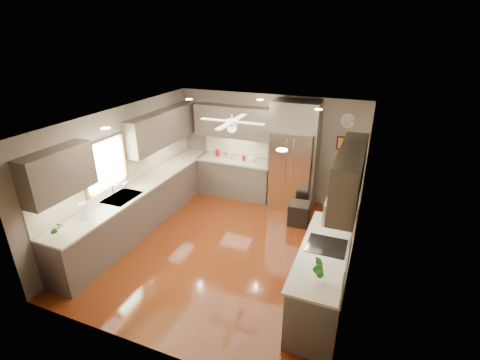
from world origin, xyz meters
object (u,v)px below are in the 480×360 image
Objects in this scene: canister_d at (244,158)px; potted_plant_left at (56,228)px; canister_c at (232,155)px; canister_b at (226,155)px; microwave at (340,210)px; potted_plant_right at (319,268)px; refrigerator at (293,158)px; paper_towel at (83,212)px; stool at (299,213)px; canister_a at (217,153)px; soap_bottle at (126,185)px; bowl at (252,161)px.

potted_plant_left is at bearing -109.17° from canister_d.
canister_c is 0.31m from canister_d.
canister_b is 0.28× the size of microwave.
potted_plant_right is at bearing 7.37° from potted_plant_left.
potted_plant_right is 3.81m from refrigerator.
paper_towel is (-2.66, -3.56, -0.11)m from refrigerator.
paper_towel is (-0.01, 0.54, 0.00)m from potted_plant_left.
canister_b reaches higher than stool.
microwave is at bearing -44.03° from canister_c.
paper_towel is at bearing -105.04° from canister_b.
microwave is (2.85, -2.75, 0.45)m from canister_c.
soap_bottle is (-0.85, -2.43, 0.02)m from canister_a.
paper_towel is at bearing -167.90° from microwave.
microwave is at bearing -47.24° from canister_d.
canister_b is 0.46× the size of paper_towel.
canister_c is 0.30× the size of microwave.
canister_a is 1.13× the size of canister_b.
canister_a is 4.87m from potted_plant_right.
soap_bottle is 0.35× the size of microwave.
canister_c is at bearing 178.36° from refrigerator.
microwave is (3.01, -2.77, 0.47)m from canister_b.
microwave reaches higher than canister_c.
potted_plant_left is 4.45m from bowl.
potted_plant_left is 4.57m from stool.
soap_bottle reaches higher than canister_b.
potted_plant_right is (2.91, -3.67, 0.08)m from canister_b.
canister_a reaches higher than bowl.
potted_plant_left reaches higher than canister_b.
microwave reaches higher than canister_b.
potted_plant_left is (-0.72, -4.20, 0.06)m from canister_a.
paper_towel is at bearing 179.37° from potted_plant_right.
potted_plant_right is 3.89m from paper_towel.
refrigerator is 3.03m from microwave.
canister_d is (0.48, -0.02, -0.01)m from canister_b.
bowl is at bearing 68.17° from potted_plant_left.
canister_b is at bearing 65.52° from soap_bottle.
paper_towel reaches higher than potted_plant_right.
potted_plant_right reaches higher than canister_a.
bowl is at bearing 149.63° from stool.
paper_towel is at bearing -114.88° from bowl.
soap_bottle reaches higher than canister_a.
canister_b is 1.70m from refrigerator.
stool is (2.31, -0.88, -0.78)m from canister_a.
potted_plant_left is 1.25× the size of bowl.
potted_plant_right is (3.16, -3.70, 0.07)m from canister_a.
potted_plant_left is at bearing -103.03° from canister_b.
microwave is (1.33, -2.71, 0.29)m from refrigerator.
soap_bottle is 4.15m from microwave.
canister_d is 0.59× the size of bowl.
microwave is at bearing 83.61° from potted_plant_right.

